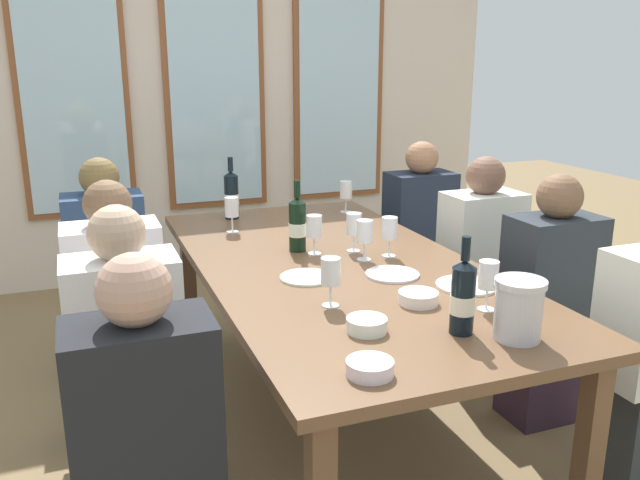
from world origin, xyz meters
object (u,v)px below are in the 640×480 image
wine_glass_2 (232,208)px  tasting_bowl_2 (418,298)px  seated_person_2 (108,273)px  white_plate_2 (467,285)px  wine_bottle_0 (231,195)px  wine_bottle_2 (463,297)px  seated_person_4 (128,369)px  seated_person_5 (549,307)px  dining_table (336,278)px  seated_person_3 (418,240)px  white_plate_0 (307,277)px  wine_glass_6 (331,274)px  seated_person_1 (479,271)px  wine_glass_1 (389,229)px  seated_person_0 (118,319)px  metal_pitcher (519,309)px  white_plate_1 (392,274)px  tasting_bowl_1 (370,368)px  wine_glass_5 (354,226)px  wine_glass_4 (365,233)px  wine_glass_7 (488,277)px  wine_bottle_1 (297,224)px  wine_glass_0 (346,191)px  tasting_bowl_0 (367,325)px  seated_person_6 (148,462)px

wine_glass_2 → tasting_bowl_2: bearing=-72.3°
seated_person_2 → white_plate_2: bearing=-46.9°
wine_bottle_0 → wine_bottle_2: wine_bottle_0 is taller
seated_person_4 → seated_person_5: same height
dining_table → white_plate_2: size_ratio=9.58×
wine_glass_2 → seated_person_5: 1.54m
wine_bottle_0 → seated_person_3: 1.16m
white_plate_0 → wine_glass_6: 0.32m
wine_bottle_2 → seated_person_1: 1.35m
white_plate_2 → wine_glass_1: bearing=102.2°
dining_table → seated_person_0: size_ratio=2.00×
metal_pitcher → seated_person_5: size_ratio=0.17×
white_plate_1 → wine_bottle_0: wine_bottle_0 is taller
tasting_bowl_1 → wine_glass_5: 1.18m
seated_person_3 → wine_bottle_0: bearing=176.7°
tasting_bowl_2 → seated_person_2: (-0.97, 1.40, -0.23)m
wine_glass_4 → wine_glass_7: 0.68m
white_plate_0 → seated_person_1: 1.15m
wine_glass_6 → seated_person_0: bearing=134.9°
wine_glass_5 → seated_person_5: seated_person_5 is taller
dining_table → wine_bottle_1: wine_bottle_1 is taller
white_plate_1 → wine_glass_0: (0.26, 1.08, 0.11)m
seated_person_1 → wine_bottle_1: bearing=-179.7°
wine_bottle_0 → wine_glass_1: 1.03m
tasting_bowl_1 → wine_glass_1: size_ratio=0.76×
white_plate_0 → wine_bottle_0: (-0.04, 1.07, 0.12)m
wine_bottle_1 → seated_person_0: seated_person_0 is taller
seated_person_5 → seated_person_2: bearing=146.7°
white_plate_0 → wine_bottle_1: wine_bottle_1 is taller
wine_glass_1 → tasting_bowl_0: bearing=-121.4°
dining_table → white_plate_2: (0.35, -0.44, 0.07)m
white_plate_0 → tasting_bowl_2: bearing=-54.8°
wine_glass_2 → seated_person_2: bearing=160.0°
tasting_bowl_1 → wine_bottle_2: bearing=21.9°
wine_bottle_2 → seated_person_0: 1.46m
white_plate_2 → seated_person_1: bearing=52.0°
seated_person_5 → white_plate_1: bearing=175.4°
white_plate_0 → wine_glass_6: wine_glass_6 is taller
wine_glass_0 → seated_person_3: size_ratio=0.16×
wine_glass_0 → dining_table: bearing=-115.3°
tasting_bowl_1 → seated_person_2: (-0.59, 1.83, -0.23)m
metal_pitcher → wine_bottle_1: wine_bottle_1 is taller
seated_person_5 → seated_person_0: bearing=163.6°
wine_bottle_2 → seated_person_1: (0.79, 1.04, -0.33)m
wine_glass_5 → seated_person_6: bearing=-136.6°
white_plate_2 → wine_glass_6: (-0.55, -0.00, 0.11)m
wine_bottle_0 → seated_person_6: size_ratio=0.30×
wine_glass_1 → seated_person_1: 0.75m
wine_bottle_1 → wine_bottle_0: bearing=100.7°
dining_table → wine_glass_7: size_ratio=12.77×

